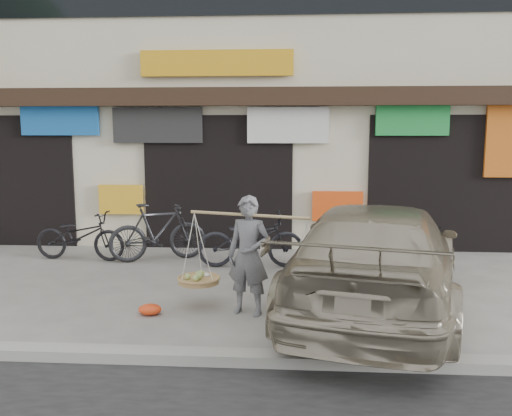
# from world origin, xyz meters

# --- Properties ---
(ground) EXTENTS (70.00, 70.00, 0.00)m
(ground) POSITION_xyz_m (0.00, 0.00, 0.00)
(ground) COLOR gray
(ground) RESTS_ON ground
(kerb) EXTENTS (70.00, 0.25, 0.12)m
(kerb) POSITION_xyz_m (0.00, -2.00, 0.06)
(kerb) COLOR gray
(kerb) RESTS_ON ground
(shophouse_block) EXTENTS (14.00, 6.32, 7.00)m
(shophouse_block) POSITION_xyz_m (-0.00, 6.42, 3.45)
(shophouse_block) COLOR beige
(shophouse_block) RESTS_ON ground
(street_vendor) EXTENTS (1.96, 0.97, 1.58)m
(street_vendor) POSITION_xyz_m (0.94, -0.46, 0.72)
(street_vendor) COLOR slate
(street_vendor) RESTS_ON ground
(bike_0) EXTENTS (1.78, 0.75, 0.91)m
(bike_0) POSITION_xyz_m (-2.44, 2.30, 0.46)
(bike_0) COLOR black
(bike_0) RESTS_ON ground
(bike_1) EXTENTS (1.86, 1.14, 1.08)m
(bike_1) POSITION_xyz_m (-0.98, 2.35, 0.54)
(bike_1) COLOR black
(bike_1) RESTS_ON ground
(bike_2) EXTENTS (1.92, 0.79, 0.99)m
(bike_2) POSITION_xyz_m (0.77, 2.00, 0.49)
(bike_2) COLOR black
(bike_2) RESTS_ON ground
(suv) EXTENTS (3.18, 5.35, 1.45)m
(suv) POSITION_xyz_m (2.64, -0.19, 0.73)
(suv) COLOR #A89E87
(suv) RESTS_ON ground
(red_bag) EXTENTS (0.31, 0.25, 0.14)m
(red_bag) POSITION_xyz_m (-0.36, -0.59, 0.07)
(red_bag) COLOR #F54117
(red_bag) RESTS_ON ground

